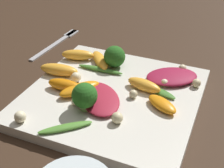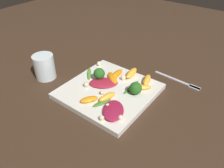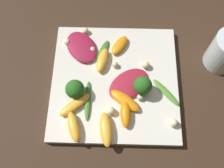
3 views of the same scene
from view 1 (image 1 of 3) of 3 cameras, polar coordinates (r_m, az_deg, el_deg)
The scene contains 25 objects.
ground_plane at distance 0.55m, azimuth 0.17°, elevation -3.12°, with size 2.40×2.40×0.00m, color #382619.
plate at distance 0.55m, azimuth 0.17°, elevation -2.35°, with size 0.29×0.29×0.02m.
fork at distance 0.78m, azimuth -9.47°, elevation 7.91°, with size 0.03×0.18×0.01m.
radicchio_leaf_0 at distance 0.59m, azimuth 10.88°, elevation 1.36°, with size 0.11×0.11×0.01m.
radicchio_leaf_1 at distance 0.52m, azimuth -2.33°, elevation -2.61°, with size 0.11×0.12×0.01m.
orange_segment_0 at distance 0.64m, azimuth -6.29°, elevation 5.32°, with size 0.07×0.04×0.02m.
orange_segment_1 at distance 0.54m, azimuth -5.92°, elevation -0.91°, with size 0.07×0.08×0.02m.
orange_segment_2 at distance 0.55m, azimuth 5.87°, elevation -0.18°, with size 0.07×0.04×0.02m.
orange_segment_3 at distance 0.51m, azimuth 9.14°, elevation -3.66°, with size 0.06×0.05×0.01m.
orange_segment_4 at distance 0.60m, azimuth -9.68°, elevation 2.59°, with size 0.08×0.04×0.02m.
orange_segment_5 at distance 0.55m, azimuth -8.63°, elevation -0.19°, with size 0.06×0.03×0.02m.
orange_segment_6 at distance 0.63m, azimuth -2.17°, elevation 4.38°, with size 0.07×0.07×0.02m.
broccoli_floret_0 at distance 0.61m, azimuth 0.47°, elevation 5.00°, with size 0.04×0.04×0.04m.
broccoli_floret_1 at distance 0.49m, azimuth -5.03°, elevation -2.20°, with size 0.04×0.04×0.05m.
arugula_sprig_0 at distance 0.60m, azimuth -2.19°, elevation 2.70°, with size 0.09×0.02×0.01m.
arugula_sprig_1 at distance 0.47m, azimuth -8.51°, elevation -7.84°, with size 0.07×0.06×0.01m.
arugula_sprig_2 at distance 0.55m, azimuth 8.55°, elevation -1.32°, with size 0.07×0.04×0.01m.
macadamia_nut_0 at distance 0.53m, azimuth 4.07°, elevation -1.58°, with size 0.01×0.01×0.01m.
macadamia_nut_1 at distance 0.49m, azimuth -16.45°, elevation -5.77°, with size 0.02×0.02×0.02m.
macadamia_nut_2 at distance 0.57m, azimuth -6.59°, elevation 1.25°, with size 0.02×0.02×0.02m.
macadamia_nut_3 at distance 0.51m, azimuth -6.71°, elevation -3.17°, with size 0.01×0.01×0.01m.
macadamia_nut_4 at distance 0.57m, azimuth 15.19°, elevation 0.16°, with size 0.02×0.02×0.02m.
macadamia_nut_5 at distance 0.61m, azimuth 12.76°, elevation 2.81°, with size 0.02×0.02×0.02m.
macadamia_nut_6 at distance 0.56m, azimuth 9.56°, elevation 0.21°, with size 0.01×0.01×0.01m.
macadamia_nut_7 at distance 0.47m, azimuth 0.96°, elevation -6.20°, with size 0.02×0.02×0.02m.
Camera 1 is at (0.17, -0.41, 0.32)m, focal length 50.00 mm.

